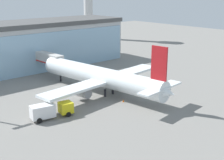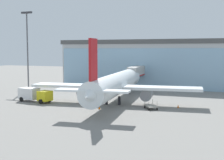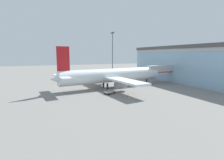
# 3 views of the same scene
# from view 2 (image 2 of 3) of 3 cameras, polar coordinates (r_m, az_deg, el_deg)

# --- Properties ---
(ground) EXTENTS (240.00, 240.00, 0.00)m
(ground) POSITION_cam_2_polar(r_m,az_deg,el_deg) (51.51, -1.88, -5.82)
(ground) COLOR gray
(terminal_building) EXTENTS (54.08, 16.50, 12.91)m
(terminal_building) POSITION_cam_2_polar(r_m,az_deg,el_deg) (88.95, 8.48, 3.10)
(terminal_building) COLOR #B7B7B7
(terminal_building) RESTS_ON ground
(jet_bridge) EXTENTS (2.95, 13.24, 6.04)m
(jet_bridge) POSITION_cam_2_polar(r_m,az_deg,el_deg) (79.39, 4.78, 1.56)
(jet_bridge) COLOR beige
(jet_bridge) RESTS_ON ground
(apron_light_mast) EXTENTS (3.20, 0.40, 19.94)m
(apron_light_mast) POSITION_cam_2_polar(r_m,az_deg,el_deg) (84.27, -15.22, 6.43)
(apron_light_mast) COLOR #59595E
(apron_light_mast) RESTS_ON ground
(airplane) EXTENTS (32.30, 36.02, 11.80)m
(airplane) POSITION_cam_2_polar(r_m,az_deg,el_deg) (59.45, 0.63, -0.81)
(airplane) COLOR white
(airplane) RESTS_ON ground
(catering_truck) EXTENTS (7.57, 3.49, 2.65)m
(catering_truck) POSITION_cam_2_polar(r_m,az_deg,el_deg) (62.79, -14.06, -2.57)
(catering_truck) COLOR yellow
(catering_truck) RESTS_ON ground
(baggage_cart) EXTENTS (2.88, 3.22, 1.50)m
(baggage_cart) POSITION_cam_2_polar(r_m,az_deg,el_deg) (54.07, 7.10, -4.78)
(baggage_cart) COLOR #9E998C
(baggage_cart) RESTS_ON ground
(safety_cone_nose) EXTENTS (0.36, 0.36, 0.55)m
(safety_cone_nose) POSITION_cam_2_polar(r_m,az_deg,el_deg) (53.61, -2.33, -5.07)
(safety_cone_nose) COLOR orange
(safety_cone_nose) RESTS_ON ground
(safety_cone_wingtip) EXTENTS (0.36, 0.36, 0.55)m
(safety_cone_wingtip) POSITION_cam_2_polar(r_m,az_deg,el_deg) (56.09, 12.00, -4.72)
(safety_cone_wingtip) COLOR orange
(safety_cone_wingtip) RESTS_ON ground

